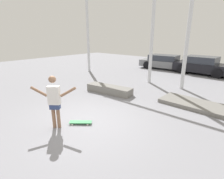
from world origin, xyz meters
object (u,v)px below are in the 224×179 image
at_px(grind_box, 109,89).
at_px(skateboard, 81,122).
at_px(skateboarder, 54,99).
at_px(manual_pad, 198,105).
at_px(parked_car_grey, 165,62).
at_px(parked_car_black, 202,65).

bearing_deg(grind_box, skateboard, -64.70).
bearing_deg(skateboarder, grind_box, 67.57).
distance_m(skateboarder, manual_pad, 5.69).
bearing_deg(skateboard, skateboarder, -162.18).
bearing_deg(manual_pad, parked_car_grey, 123.80).
relative_size(skateboarder, skateboard, 2.42).
bearing_deg(parked_car_grey, grind_box, -88.55).
distance_m(skateboarder, grind_box, 3.96).
xyz_separation_m(manual_pad, parked_car_grey, (-4.87, 7.27, 0.52)).
height_order(grind_box, parked_car_black, parked_car_black).
xyz_separation_m(grind_box, parked_car_black, (2.24, 8.17, 0.46)).
relative_size(skateboarder, parked_car_black, 0.42).
xyz_separation_m(parked_car_grey, parked_car_black, (3.08, -0.14, 0.06)).
xyz_separation_m(skateboard, parked_car_grey, (-2.30, 11.40, 0.53)).
bearing_deg(parked_car_black, grind_box, -102.81).
bearing_deg(parked_car_black, skateboarder, -93.15).
distance_m(skateboarder, skateboard, 1.18).
distance_m(skateboard, manual_pad, 4.86).
bearing_deg(manual_pad, grind_box, -165.55).
xyz_separation_m(manual_pad, parked_car_black, (-1.79, 7.13, 0.57)).
bearing_deg(manual_pad, parked_car_black, 104.09).
relative_size(skateboarder, manual_pad, 0.56).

